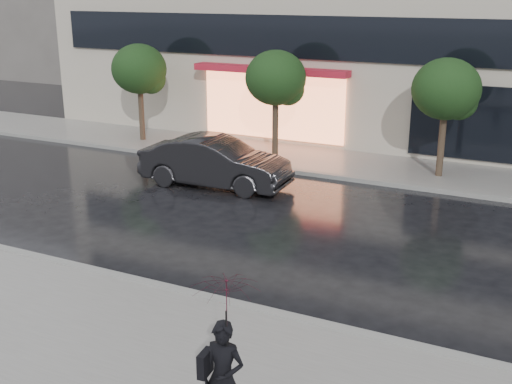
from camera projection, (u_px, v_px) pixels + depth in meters
The scene contains 10 objects.
ground at pixel (208, 277), 14.10m from camera, with size 120.00×120.00×0.00m, color black.
sidewalk_near at pixel (115, 345), 11.31m from camera, with size 60.00×4.50×0.12m, color slate.
sidewalk_far at pixel (354, 165), 22.83m from camera, with size 60.00×3.50×0.12m, color slate.
curb_near at pixel (184, 293), 13.23m from camera, with size 60.00×0.25×0.14m, color gray.
curb_far at pixel (338, 177), 21.33m from camera, with size 60.00×0.25×0.14m, color gray.
tree_far_west at pixel (141, 71), 25.56m from camera, with size 2.20×2.20×3.99m.
tree_mid_west at pixel (278, 80), 23.02m from camera, with size 2.20×2.20×3.99m.
tree_mid_east at pixel (448, 91), 20.48m from camera, with size 2.20×2.20×3.99m.
parked_car at pixel (215, 162), 20.36m from camera, with size 1.68×4.81×1.59m, color black.
pedestrian_with_umbrella at pixel (225, 333), 8.60m from camera, with size 1.00×1.02×2.36m.
Camera 1 is at (6.66, -11.05, 6.08)m, focal length 45.00 mm.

